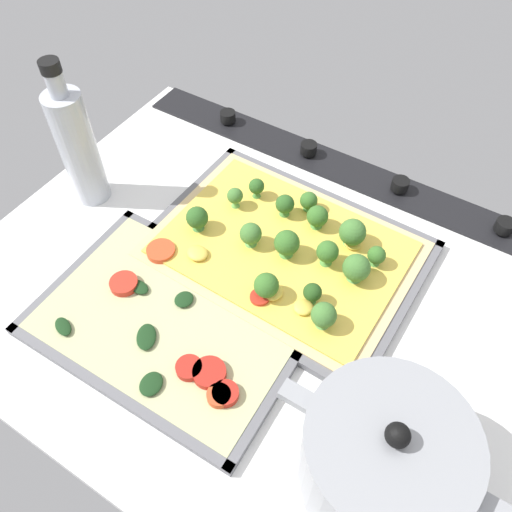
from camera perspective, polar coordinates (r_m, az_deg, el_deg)
ground_plane at (r=73.33cm, az=0.83°, el=-4.61°), size 83.21×63.54×3.00cm
stove_control_panel at (r=88.91cm, az=10.54°, el=9.20°), size 79.88×7.00×2.60cm
baking_tray_front at (r=75.76cm, az=2.93°, el=0.30°), size 39.26×29.27×1.30cm
broccoli_pizza at (r=74.26cm, az=3.49°, el=0.84°), size 36.81×26.82×5.76cm
baking_tray_back at (r=69.91cm, az=-9.38°, el=-7.23°), size 35.08×25.11×1.30cm
veggie_pizza_back at (r=69.16cm, az=-9.32°, el=-7.10°), size 32.64×22.67×1.90cm
cooking_pot at (r=57.52cm, az=13.82°, el=-20.91°), size 23.89×17.03×14.08cm
oil_bottle at (r=81.83cm, az=-19.09°, el=11.39°), size 5.51×5.51×23.72cm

